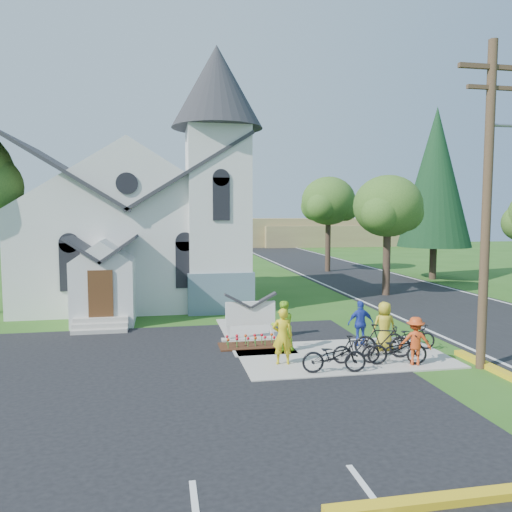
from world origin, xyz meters
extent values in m
plane|color=#295719|center=(0.00, 0.00, 0.00)|extent=(120.00, 120.00, 0.00)
cube|color=black|center=(-7.00, -2.00, 0.01)|extent=(20.00, 16.00, 0.02)
cube|color=black|center=(10.00, 15.00, 0.01)|extent=(8.00, 90.00, 0.02)
cube|color=#A7A197|center=(1.50, 0.50, 0.03)|extent=(7.00, 4.00, 0.05)
cube|color=silver|center=(-6.00, 13.00, 2.50)|extent=(11.00, 9.00, 5.00)
cube|color=slate|center=(-1.70, 9.70, 1.00)|extent=(3.20, 3.20, 2.00)
cube|color=silver|center=(-1.70, 9.70, 4.50)|extent=(3.00, 3.00, 9.00)
cone|color=#28282D|center=(-1.70, 9.70, 11.00)|extent=(4.50, 4.50, 4.00)
cube|color=silver|center=(-7.00, 7.30, 1.40)|extent=(2.60, 2.40, 2.80)
cube|color=#4E2D16|center=(-7.00, 6.07, 1.50)|extent=(1.00, 0.10, 2.00)
cube|color=#A7A197|center=(-1.20, 3.20, 0.05)|extent=(2.20, 0.40, 0.10)
cube|color=white|center=(-2.05, 3.20, 0.55)|extent=(0.12, 0.12, 1.00)
cube|color=white|center=(-0.35, 3.20, 0.55)|extent=(0.12, 0.12, 1.00)
cube|color=white|center=(-1.20, 3.20, 1.05)|extent=(1.90, 0.14, 0.90)
cube|color=#3B1F10|center=(-1.20, 2.30, 0.04)|extent=(2.60, 1.10, 0.07)
cylinder|color=#443022|center=(5.30, -1.50, 5.00)|extent=(0.28, 0.28, 10.00)
cube|color=#443022|center=(5.30, -1.50, 9.20)|extent=(2.20, 0.14, 0.14)
cube|color=#443022|center=(5.30, -1.50, 8.60)|extent=(1.60, 0.12, 0.12)
cylinder|color=#34251C|center=(8.50, 12.00, 2.02)|extent=(0.44, 0.44, 4.05)
ellipsoid|color=#33581E|center=(8.50, 12.00, 5.25)|extent=(4.00, 4.00, 3.60)
cylinder|color=#34251C|center=(9.00, 24.00, 2.25)|extent=(0.44, 0.44, 4.50)
ellipsoid|color=#33581E|center=(9.00, 24.00, 5.82)|extent=(4.40, 4.40, 3.96)
cylinder|color=#34251C|center=(15.00, 18.00, 1.20)|extent=(0.50, 0.50, 2.40)
cone|color=black|center=(15.00, 18.00, 7.40)|extent=(5.20, 5.20, 10.00)
cube|color=olive|center=(6.00, 56.00, 2.00)|extent=(60.00, 8.00, 4.00)
cube|color=olive|center=(-10.00, 58.00, 2.80)|extent=(30.00, 6.00, 5.60)
cube|color=olive|center=(22.00, 54.00, 1.50)|extent=(25.00, 6.00, 3.00)
imported|color=gold|center=(-0.74, -0.07, 0.95)|extent=(0.71, 0.52, 1.81)
imported|color=black|center=(0.58, -1.20, 0.56)|extent=(2.02, 0.90, 1.03)
imported|color=#97DF29|center=(-0.37, 1.42, 0.93)|extent=(0.91, 0.73, 1.76)
imported|color=black|center=(1.58, -0.48, 0.51)|extent=(1.58, 0.64, 0.92)
imported|color=#2339AF|center=(2.58, 1.57, 0.87)|extent=(0.98, 0.44, 1.64)
imported|color=black|center=(2.82, -0.81, 0.55)|extent=(1.99, 0.98, 1.00)
imported|color=#CC4216|center=(3.38, -0.92, 0.82)|extent=(1.12, 0.86, 1.53)
imported|color=black|center=(2.71, 0.01, 0.61)|extent=(1.94, 1.03, 1.12)
imported|color=gold|center=(3.14, 0.81, 0.91)|extent=(0.85, 0.57, 1.72)
imported|color=black|center=(4.09, 0.71, 0.52)|extent=(1.82, 0.76, 0.93)
camera|label=1|loc=(-4.47, -15.21, 4.88)|focal=35.00mm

